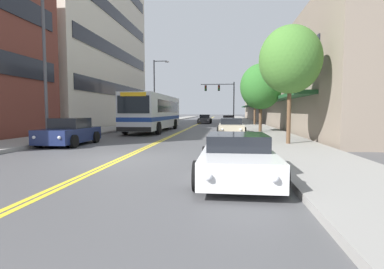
% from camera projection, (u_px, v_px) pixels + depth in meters
% --- Properties ---
extents(ground_plane, '(240.00, 240.00, 0.00)m').
position_uv_depth(ground_plane, '(201.00, 123.00, 48.10)').
color(ground_plane, '#4C4C4F').
extents(sidewalk_left, '(3.30, 106.00, 0.17)m').
position_uv_depth(sidewalk_left, '(158.00, 122.00, 48.90)').
color(sidewalk_left, gray).
rests_on(sidewalk_left, ground_plane).
extents(sidewalk_right, '(3.30, 106.00, 0.17)m').
position_uv_depth(sidewalk_right, '(246.00, 122.00, 47.29)').
color(sidewalk_right, gray).
rests_on(sidewalk_right, ground_plane).
extents(centre_line, '(0.34, 106.00, 0.01)m').
position_uv_depth(centre_line, '(201.00, 123.00, 48.10)').
color(centre_line, yellow).
rests_on(centre_line, ground_plane).
extents(storefront_row_right, '(9.10, 68.00, 8.65)m').
position_uv_depth(storefront_row_right, '(285.00, 95.00, 46.30)').
color(storefront_row_right, gray).
rests_on(storefront_row_right, ground_plane).
extents(city_bus, '(2.95, 12.58, 3.21)m').
position_uv_depth(city_bus, '(155.00, 111.00, 27.52)').
color(city_bus, silver).
rests_on(city_bus, ground_plane).
extents(car_navy_parked_left_near, '(2.09, 4.20, 1.45)m').
position_uv_depth(car_navy_parked_left_near, '(69.00, 133.00, 16.12)').
color(car_navy_parked_left_near, '#19234C').
rests_on(car_navy_parked_left_near, ground_plane).
extents(car_slate_blue_parked_left_mid, '(2.20, 4.32, 1.27)m').
position_uv_depth(car_slate_blue_parked_left_mid, '(168.00, 120.00, 42.77)').
color(car_slate_blue_parked_left_mid, '#475675').
rests_on(car_slate_blue_parked_left_mid, ground_plane).
extents(car_white_parked_right_foreground, '(2.08, 4.63, 1.19)m').
position_uv_depth(car_white_parked_right_foreground, '(237.00, 157.00, 8.07)').
color(car_white_parked_right_foreground, white).
rests_on(car_white_parked_right_foreground, ground_plane).
extents(car_champagne_parked_right_mid, '(2.10, 4.46, 1.29)m').
position_uv_depth(car_champagne_parked_right_mid, '(231.00, 127.00, 23.08)').
color(car_champagne_parked_right_mid, beige).
rests_on(car_champagne_parked_right_mid, ground_plane).
extents(car_silver_parked_right_far, '(2.11, 4.51, 1.19)m').
position_uv_depth(car_silver_parked_right_far, '(229.00, 119.00, 50.23)').
color(car_silver_parked_right_far, '#B7B7BC').
rests_on(car_silver_parked_right_far, ground_plane).
extents(car_red_parked_right_end, '(2.05, 4.38, 1.26)m').
position_uv_depth(car_red_parked_right_end, '(229.00, 120.00, 42.24)').
color(car_red_parked_right_end, maroon).
rests_on(car_red_parked_right_end, ground_plane).
extents(car_dark_grey_moving_lead, '(1.97, 4.93, 1.32)m').
position_uv_depth(car_dark_grey_moving_lead, '(205.00, 119.00, 45.48)').
color(car_dark_grey_moving_lead, '#38383D').
rests_on(car_dark_grey_moving_lead, ground_plane).
extents(traffic_signal_mast, '(5.47, 0.38, 6.53)m').
position_uv_depth(traffic_signal_mast, '(223.00, 94.00, 48.51)').
color(traffic_signal_mast, '#47474C').
rests_on(traffic_signal_mast, ground_plane).
extents(street_lamp_left_near, '(2.06, 0.28, 8.13)m').
position_uv_depth(street_lamp_left_near, '(49.00, 53.00, 15.25)').
color(street_lamp_left_near, '#47474C').
rests_on(street_lamp_left_near, ground_plane).
extents(street_lamp_left_far, '(2.07, 0.28, 8.38)m').
position_uv_depth(street_lamp_left_far, '(156.00, 87.00, 38.64)').
color(street_lamp_left_far, '#47474C').
rests_on(street_lamp_left_far, ground_plane).
extents(street_tree_right_near, '(3.07, 3.07, 5.90)m').
position_uv_depth(street_tree_right_near, '(290.00, 60.00, 14.94)').
color(street_tree_right_near, brown).
rests_on(street_tree_right_near, sidewalk_right).
extents(street_tree_right_mid, '(3.33, 3.33, 5.47)m').
position_uv_depth(street_tree_right_mid, '(261.00, 87.00, 24.13)').
color(street_tree_right_mid, brown).
rests_on(street_tree_right_mid, sidewalk_right).
extents(street_tree_right_far, '(2.59, 2.59, 4.89)m').
position_uv_depth(street_tree_right_far, '(255.00, 97.00, 37.06)').
color(street_tree_right_far, brown).
rests_on(street_tree_right_far, sidewalk_right).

